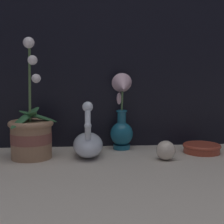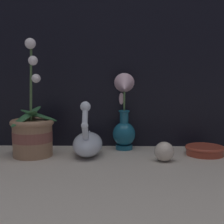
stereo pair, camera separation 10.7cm
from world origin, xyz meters
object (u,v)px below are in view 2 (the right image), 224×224
swan_figurine (88,142)px  blue_vase (124,118)px  orchid_potted_plant (32,132)px  amber_dish (205,150)px  glass_sphere (164,152)px

swan_figurine → blue_vase: size_ratio=0.71×
orchid_potted_plant → blue_vase: 0.33m
blue_vase → amber_dish: 0.31m
amber_dish → swan_figurine: bearing=-177.4°
blue_vase → glass_sphere: bearing=-51.3°
orchid_potted_plant → swan_figurine: 0.19m
glass_sphere → amber_dish: size_ratio=0.47×
orchid_potted_plant → blue_vase: orchid_potted_plant is taller
orchid_potted_plant → glass_sphere: size_ratio=6.26×
swan_figurine → blue_vase: bearing=35.2°
glass_sphere → blue_vase: bearing=128.7°
glass_sphere → orchid_potted_plant: bearing=172.1°
orchid_potted_plant → amber_dish: size_ratio=2.96×
blue_vase → orchid_potted_plant: bearing=-163.0°
orchid_potted_plant → glass_sphere: 0.45m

